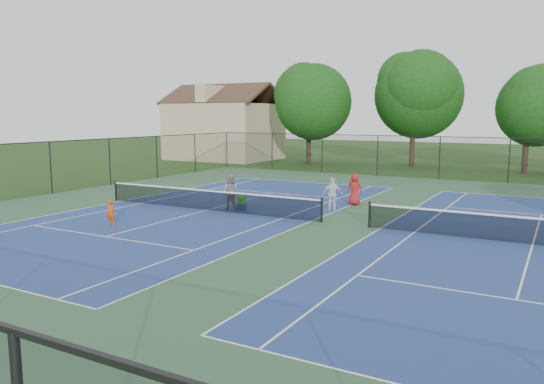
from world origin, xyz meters
The scene contains 15 objects.
ground centered at (0.00, 0.00, 0.00)m, with size 140.00×140.00×0.00m, color #234716.
court_pad centered at (0.00, 0.00, 0.00)m, with size 36.00×36.00×0.01m, color #325A39.
tennis_court_left centered at (-7.00, 0.00, 0.10)m, with size 12.00×23.83×1.07m.
tennis_court_right centered at (7.00, 0.00, 0.10)m, with size 12.00×23.83×1.07m.
perimeter_fence centered at (0.00, 0.00, 1.60)m, with size 36.08×36.08×3.02m.
tree_back_a centered at (-13.00, 24.00, 6.04)m, with size 6.80×6.80×9.15m.
tree_back_b centered at (-4.00, 26.00, 6.60)m, with size 7.60×7.60×10.03m.
tree_back_c centered at (5.00, 25.00, 5.48)m, with size 6.00×6.00×8.40m.
clapboard_house centered at (-23.00, 25.00, 3.09)m, with size 10.80×8.10×7.65m.
child_player centered at (-8.32, -4.82, 0.53)m, with size 0.39×0.26×1.07m, color #CB490D.
instructor centered at (-6.18, 0.80, 0.85)m, with size 0.83×0.64×1.70m, color gray.
bystander_a centered at (-1.72, 2.76, 0.80)m, with size 0.94×0.39×1.60m, color silver.
bystander_c centered at (-1.39, 4.85, 0.81)m, with size 0.79×0.52×1.62m, color maroon.
ball_crate centered at (-5.51, 0.74, 0.15)m, with size 0.37×0.33×0.30m, color navy.
ball_hopper centered at (-5.51, 0.74, 0.49)m, with size 0.34×0.28×0.37m, color green.
Camera 1 is at (7.84, -20.22, 4.51)m, focal length 35.00 mm.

